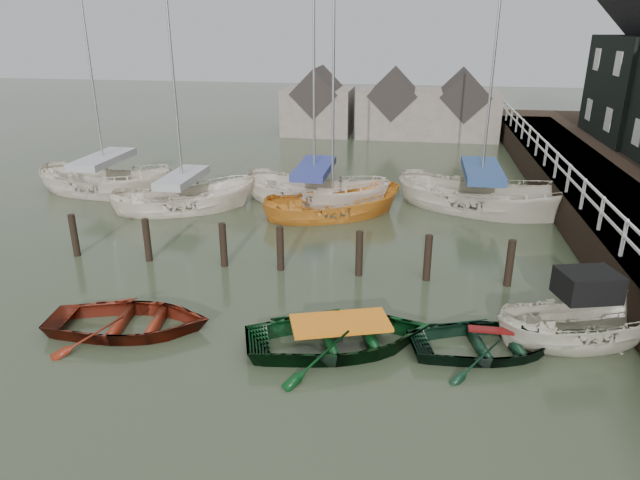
% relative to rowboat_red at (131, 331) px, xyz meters
% --- Properties ---
extents(ground, '(120.00, 120.00, 0.00)m').
position_rel_rowboat_red_xyz_m(ground, '(3.99, 1.24, 0.00)').
color(ground, '#2E3824').
rests_on(ground, ground).
extents(pier, '(3.04, 32.00, 2.70)m').
position_rel_rowboat_red_xyz_m(pier, '(13.47, 11.24, 0.71)').
color(pier, black).
rests_on(pier, ground).
extents(mooring_pilings, '(13.72, 0.22, 1.80)m').
position_rel_rowboat_red_xyz_m(mooring_pilings, '(2.88, 4.24, 0.50)').
color(mooring_pilings, black).
rests_on(mooring_pilings, ground).
extents(far_sheds, '(14.00, 4.08, 4.39)m').
position_rel_rowboat_red_xyz_m(far_sheds, '(4.83, 27.24, 1.86)').
color(far_sheds, '#665B51').
rests_on(far_sheds, ground).
extents(rowboat_red, '(4.30, 3.34, 0.82)m').
position_rel_rowboat_red_xyz_m(rowboat_red, '(0.00, 0.00, 0.00)').
color(rowboat_red, '#631C0E').
rests_on(rowboat_red, ground).
extents(rowboat_green, '(5.11, 4.33, 0.90)m').
position_rel_rowboat_red_xyz_m(rowboat_green, '(5.19, 0.09, 0.00)').
color(rowboat_green, black).
rests_on(rowboat_green, ground).
extents(rowboat_dkgreen, '(4.17, 3.41, 0.76)m').
position_rel_rowboat_red_xyz_m(rowboat_dkgreen, '(8.59, 0.50, 0.00)').
color(rowboat_dkgreen, black).
rests_on(rowboat_dkgreen, ground).
extents(motorboat, '(4.54, 2.72, 2.55)m').
position_rel_rowboat_red_xyz_m(motorboat, '(10.79, 1.33, 0.10)').
color(motorboat, beige).
rests_on(motorboat, ground).
extents(sailboat_a, '(6.10, 4.36, 9.88)m').
position_rel_rowboat_red_xyz_m(sailboat_a, '(-2.43, 9.44, 0.06)').
color(sailboat_a, silver).
rests_on(sailboat_a, ground).
extents(sailboat_b, '(7.00, 4.21, 12.11)m').
position_rel_rowboat_red_xyz_m(sailboat_b, '(2.61, 11.13, 0.06)').
color(sailboat_b, beige).
rests_on(sailboat_b, ground).
extents(sailboat_c, '(5.88, 4.21, 9.29)m').
position_rel_rowboat_red_xyz_m(sailboat_c, '(3.59, 9.61, 0.01)').
color(sailboat_c, orange).
rests_on(sailboat_c, ground).
extents(sailboat_d, '(7.55, 5.15, 11.39)m').
position_rel_rowboat_red_xyz_m(sailboat_d, '(9.31, 11.41, 0.06)').
color(sailboat_d, beige).
rests_on(sailboat_d, ground).
extents(sailboat_e, '(6.92, 3.34, 9.74)m').
position_rel_rowboat_red_xyz_m(sailboat_e, '(-6.77, 11.17, 0.06)').
color(sailboat_e, beige).
rests_on(sailboat_e, ground).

